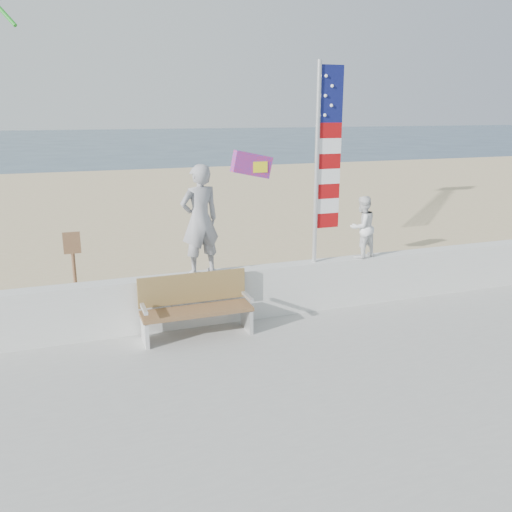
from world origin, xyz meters
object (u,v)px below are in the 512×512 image
at_px(adult, 200,220).
at_px(bench, 195,305).
at_px(flag, 324,156).
at_px(child, 362,227).

height_order(adult, bench, adult).
distance_m(bench, flag, 3.41).
height_order(adult, flag, flag).
xyz_separation_m(bench, flag, (2.47, 0.45, 2.30)).
bearing_deg(bench, adult, 63.75).
height_order(bench, flag, flag).
distance_m(child, flag, 1.58).
relative_size(bench, flag, 0.51).
xyz_separation_m(adult, child, (3.09, 0.00, -0.34)).
relative_size(child, flag, 0.33).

